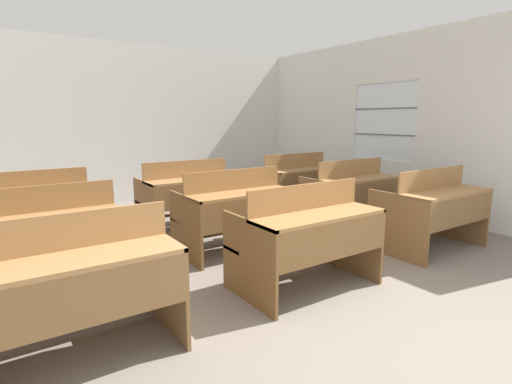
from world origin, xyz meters
name	(u,v)px	position (x,y,z in m)	size (l,w,h in m)	color
ground_plane	(432,349)	(0.00, 0.00, 0.00)	(30.00, 30.00, 0.00)	#70665B
wall_back	(137,124)	(0.00, 5.95, 1.41)	(6.54, 0.06, 2.82)	silver
wall_right_with_window	(388,125)	(3.24, 2.96, 1.41)	(0.06, 5.92, 2.82)	silver
bench_front_left	(75,286)	(-1.96, 1.23, 0.49)	(1.24, 0.79, 0.95)	brown
bench_front_center	(307,235)	(-0.03, 1.23, 0.49)	(1.24, 0.79, 0.95)	brown
bench_front_right	(433,209)	(1.89, 1.23, 0.49)	(1.24, 0.79, 0.95)	brown
bench_second_left	(45,238)	(-1.98, 2.47, 0.49)	(1.24, 0.79, 0.95)	brown
bench_second_center	(235,210)	(-0.04, 2.46, 0.49)	(1.24, 0.79, 0.95)	brown
bench_second_right	(352,193)	(1.89, 2.46, 0.49)	(1.24, 0.79, 0.95)	brown
bench_third_left	(31,212)	(-1.98, 3.66, 0.49)	(1.24, 0.79, 0.95)	brown
bench_third_center	(188,194)	(-0.07, 3.67, 0.49)	(1.24, 0.79, 0.95)	brown
bench_third_right	(296,182)	(1.88, 3.66, 0.49)	(1.24, 0.79, 0.95)	brown
wastepaper_bin	(316,189)	(2.98, 4.38, 0.15)	(0.29, 0.29, 0.31)	#474C51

